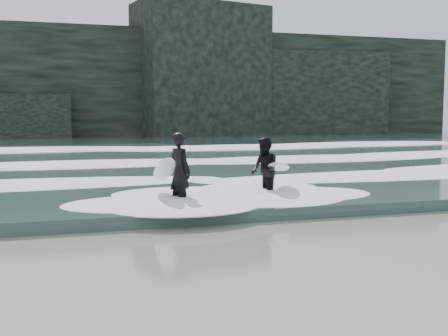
% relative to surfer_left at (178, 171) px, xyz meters
% --- Properties ---
extents(ground, '(120.00, 120.00, 0.00)m').
position_rel_surfer_left_xyz_m(ground, '(1.51, -5.26, -0.98)').
color(ground, '#7C6156').
rests_on(ground, ground).
extents(sea, '(90.00, 52.00, 0.30)m').
position_rel_surfer_left_xyz_m(sea, '(1.51, 23.74, -0.83)').
color(sea, '#30453F').
rests_on(sea, ground).
extents(headland, '(70.00, 9.00, 10.00)m').
position_rel_surfer_left_xyz_m(headland, '(1.51, 40.74, 4.02)').
color(headland, black).
rests_on(headland, ground).
extents(foam_near, '(60.00, 3.20, 0.20)m').
position_rel_surfer_left_xyz_m(foam_near, '(1.51, 3.74, -0.58)').
color(foam_near, white).
rests_on(foam_near, sea).
extents(foam_mid, '(60.00, 4.00, 0.24)m').
position_rel_surfer_left_xyz_m(foam_mid, '(1.51, 10.74, -0.56)').
color(foam_mid, white).
rests_on(foam_mid, sea).
extents(foam_far, '(60.00, 4.80, 0.30)m').
position_rel_surfer_left_xyz_m(foam_far, '(1.51, 19.74, -0.53)').
color(foam_far, white).
rests_on(foam_far, sea).
extents(surfer_left, '(1.07, 1.80, 1.95)m').
position_rel_surfer_left_xyz_m(surfer_left, '(0.00, 0.00, 0.00)').
color(surfer_left, black).
rests_on(surfer_left, ground).
extents(surfer_right, '(1.50, 2.24, 1.79)m').
position_rel_surfer_left_xyz_m(surfer_right, '(2.58, 0.47, -0.08)').
color(surfer_right, black).
rests_on(surfer_right, ground).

